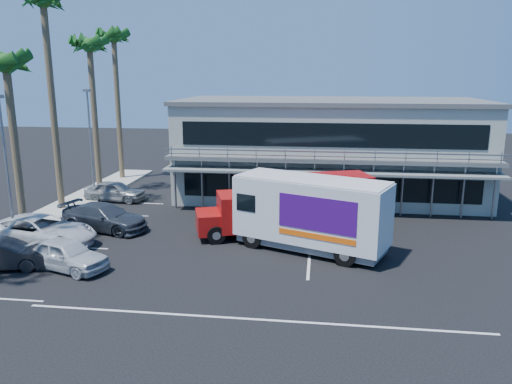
# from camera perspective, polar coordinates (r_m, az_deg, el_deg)

# --- Properties ---
(ground) EXTENTS (120.00, 120.00, 0.00)m
(ground) POSITION_cam_1_polar(r_m,az_deg,el_deg) (25.08, 1.45, -8.01)
(ground) COLOR black
(ground) RESTS_ON ground
(building) EXTENTS (22.40, 12.00, 7.30)m
(building) POSITION_cam_1_polar(r_m,az_deg,el_deg) (38.58, 8.28, 5.03)
(building) COLOR #959C8F
(building) RESTS_ON ground
(curb_strip) EXTENTS (3.00, 32.00, 0.16)m
(curb_strip) POSITION_cam_1_polar(r_m,az_deg,el_deg) (35.21, -22.52, -2.61)
(curb_strip) COLOR #A5A399
(curb_strip) RESTS_ON ground
(palm_c) EXTENTS (2.80, 2.80, 10.75)m
(palm_c) POSITION_cam_1_polar(r_m,az_deg,el_deg) (31.43, -26.60, 12.11)
(palm_c) COLOR brown
(palm_c) RESTS_ON ground
(palm_d) EXTENTS (2.80, 2.80, 14.75)m
(palm_d) POSITION_cam_1_polar(r_m,az_deg,el_deg) (36.05, -23.05, 18.17)
(palm_d) COLOR brown
(palm_d) RESTS_ON ground
(palm_e) EXTENTS (2.80, 2.80, 12.25)m
(palm_e) POSITION_cam_1_polar(r_m,az_deg,el_deg) (40.10, -18.44, 14.73)
(palm_e) COLOR brown
(palm_e) RESTS_ON ground
(palm_f) EXTENTS (2.80, 2.80, 13.25)m
(palm_f) POSITION_cam_1_polar(r_m,az_deg,el_deg) (45.32, -15.91, 15.79)
(palm_f) COLOR brown
(palm_f) RESTS_ON ground
(light_pole_near) EXTENTS (0.50, 0.25, 8.09)m
(light_pole_near) POSITION_cam_1_polar(r_m,az_deg,el_deg) (29.74, -26.65, 2.96)
(light_pole_near) COLOR gray
(light_pole_near) RESTS_ON ground
(light_pole_far) EXTENTS (0.50, 0.25, 8.09)m
(light_pole_far) POSITION_cam_1_polar(r_m,az_deg,el_deg) (38.33, -18.39, 5.72)
(light_pole_far) COLOR gray
(light_pole_far) RESTS_ON ground
(red_truck) EXTENTS (10.31, 5.37, 3.40)m
(red_truck) POSITION_cam_1_polar(r_m,az_deg,el_deg) (28.99, 4.11, -1.21)
(red_truck) COLOR #9E0E0C
(red_truck) RESTS_ON ground
(white_van) EXTENTS (8.42, 5.61, 3.90)m
(white_van) POSITION_cam_1_polar(r_m,az_deg,el_deg) (26.21, 6.28, -2.37)
(white_van) COLOR silver
(white_van) RESTS_ON ground
(parked_car_a) EXTENTS (4.68, 3.05, 1.48)m
(parked_car_a) POSITION_cam_1_polar(r_m,az_deg,el_deg) (25.64, -20.86, -6.67)
(parked_car_a) COLOR silver
(parked_car_a) RESTS_ON ground
(parked_car_b) EXTENTS (4.60, 2.59, 1.44)m
(parked_car_b) POSITION_cam_1_polar(r_m,az_deg,el_deg) (26.88, -26.91, -6.40)
(parked_car_b) COLOR black
(parked_car_b) RESTS_ON ground
(parked_car_c) EXTENTS (6.45, 3.76, 1.69)m
(parked_car_c) POSITION_cam_1_polar(r_m,az_deg,el_deg) (29.47, -23.38, -4.13)
(parked_car_c) COLOR silver
(parked_car_c) RESTS_ON ground
(parked_car_d) EXTENTS (5.79, 3.47, 1.57)m
(parked_car_d) POSITION_cam_1_polar(r_m,az_deg,el_deg) (31.19, -16.93, -2.78)
(parked_car_d) COLOR #2C323B
(parked_car_d) RESTS_ON ground
(parked_car_e) EXTENTS (4.51, 2.05, 1.50)m
(parked_car_e) POSITION_cam_1_polar(r_m,az_deg,el_deg) (38.09, -15.80, 0.11)
(parked_car_e) COLOR gray
(parked_car_e) RESTS_ON ground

